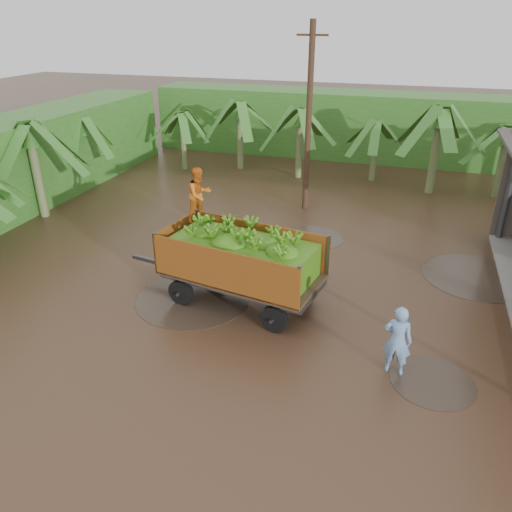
{
  "coord_description": "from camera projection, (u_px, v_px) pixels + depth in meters",
  "views": [
    {
      "loc": [
        1.88,
        -13.06,
        7.5
      ],
      "look_at": [
        -2.01,
        -0.84,
        1.25
      ],
      "focal_mm": 35.0,
      "sensor_mm": 36.0,
      "label": 1
    }
  ],
  "objects": [
    {
      "name": "ground",
      "position": [
        328.0,
        291.0,
        14.99
      ],
      "size": [
        100.0,
        100.0,
        0.0
      ],
      "primitive_type": "plane",
      "color": "black",
      "rests_on": "ground"
    },
    {
      "name": "banana_trailer",
      "position": [
        241.0,
        259.0,
        13.89
      ],
      "size": [
        6.28,
        2.9,
        3.65
      ],
      "rotation": [
        0.0,
        0.0,
        -0.18
      ],
      "color": "#AD5F18",
      "rests_on": "ground"
    },
    {
      "name": "hedge_north",
      "position": [
        345.0,
        124.0,
        28.45
      ],
      "size": [
        22.0,
        3.0,
        3.6
      ],
      "primitive_type": "cube",
      "color": "#2D661E",
      "rests_on": "ground"
    },
    {
      "name": "utility_pole",
      "position": [
        309.0,
        119.0,
        19.74
      ],
      "size": [
        1.2,
        0.24,
        7.34
      ],
      "color": "#47301E",
      "rests_on": "ground"
    },
    {
      "name": "hedge_west",
      "position": [
        25.0,
        161.0,
        21.44
      ],
      "size": [
        3.0,
        18.0,
        3.6
      ],
      "primitive_type": "cube",
      "color": "#2D661E",
      "rests_on": "ground"
    },
    {
      "name": "man_blue",
      "position": [
        397.0,
        340.0,
        11.23
      ],
      "size": [
        0.67,
        0.47,
        1.75
      ],
      "primitive_type": "imported",
      "rotation": [
        0.0,
        0.0,
        3.05
      ],
      "color": "#6F96CA",
      "rests_on": "ground"
    },
    {
      "name": "banana_plants",
      "position": [
        243.0,
        163.0,
        21.28
      ],
      "size": [
        25.12,
        19.78,
        4.04
      ],
      "color": "#2D661E",
      "rests_on": "ground"
    }
  ]
}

